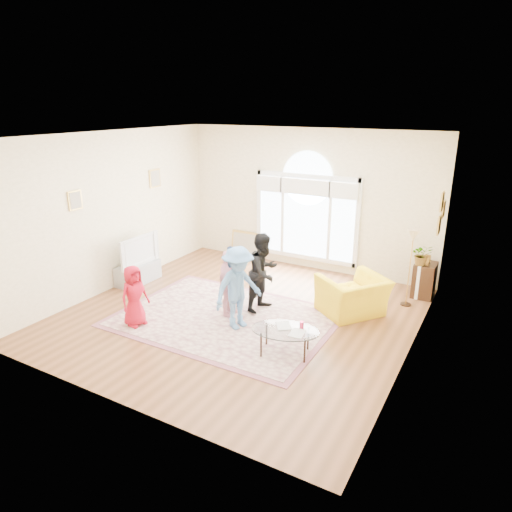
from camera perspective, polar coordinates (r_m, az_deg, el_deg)
The scene contains 18 objects.
ground at distance 8.48m, azimuth -2.06°, elevation -7.32°, with size 6.00×6.00×0.00m, color brown.
room_shell at distance 10.37m, azimuth 6.08°, elevation 6.62°, with size 6.00×6.00×6.00m.
area_rug at distance 8.34m, azimuth -3.85°, elevation -7.75°, with size 3.60×2.60×0.02m, color beige.
rug_border at distance 8.34m, azimuth -3.85°, elevation -7.78°, with size 3.80×2.80×0.01m, color #8E505F.
tv_console at distance 10.20m, azimuth -14.52°, elevation -2.06°, with size 0.45×1.00×0.42m, color #989CA1.
television at distance 10.02m, azimuth -14.73°, elevation 0.76°, with size 0.17×1.10×0.64m.
coffee_table at distance 7.08m, azimuth 3.67°, elevation -9.32°, with size 1.19×0.93×0.54m.
armchair at distance 8.55m, azimuth 11.97°, elevation -4.88°, with size 1.11×0.97×0.72m, color #E7B80E.
side_cabinet at distance 9.72m, azimuth 20.27°, elevation -2.80°, with size 0.40×0.50×0.70m, color black.
floor_lamp at distance 8.90m, azimuth 19.01°, elevation 1.75°, with size 0.30×0.30×1.51m.
plant_pedestal at distance 9.59m, azimuth 19.64°, elevation -3.03°, with size 0.20×0.20×0.70m, color white.
potted_plant at distance 9.40m, azimuth 20.01°, elevation 0.16°, with size 0.38×0.33×0.42m, color #33722D.
leaning_picture at distance 11.54m, azimuth -1.27°, elevation -0.11°, with size 0.80×0.05×0.62m, color tan.
child_red at distance 8.14m, azimuth -14.99°, elevation -4.82°, with size 0.53×0.35×1.09m, color #B31025.
child_navy at distance 8.41m, azimuth -2.78°, elevation -2.83°, with size 0.45×0.29×1.23m, color #131C34.
child_black at distance 8.38m, azimuth 0.97°, elevation -2.02°, with size 0.72×0.56×1.47m, color black.
child_pink at distance 8.21m, azimuth -3.58°, elevation -3.44°, with size 0.72×0.30×1.23m, color #F3A6B8.
child_blue at distance 7.70m, azimuth -2.25°, elevation -4.02°, with size 0.94×0.54×1.45m, color #5585C0.
Camera 1 is at (3.99, -6.50, 3.72)m, focal length 32.00 mm.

